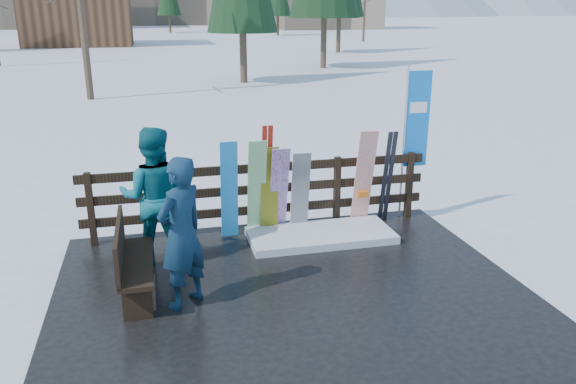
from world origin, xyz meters
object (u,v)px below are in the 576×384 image
object	(u,v)px
snowboard_1	(257,188)
person_back	(154,196)
snowboard_2	(269,191)
rental_flag	(414,125)
snowboard_0	(229,190)
person_front	(181,233)
bench	(130,258)
snowboard_4	(300,192)
snowboard_5	(364,179)
snowboard_3	(279,191)

from	to	relation	value
snowboard_1	person_back	xyz separation A→B (m)	(-1.56, -0.60, 0.19)
snowboard_2	rental_flag	world-z (taller)	rental_flag
snowboard_1	snowboard_2	bearing A→B (deg)	-0.00
snowboard_1	snowboard_0	bearing A→B (deg)	180.00
snowboard_1	person_front	world-z (taller)	person_front
bench	snowboard_4	distance (m)	3.05
snowboard_0	snowboard_2	distance (m)	0.64
person_front	snowboard_5	bearing A→B (deg)	171.67
snowboard_4	rental_flag	distance (m)	2.26
snowboard_2	snowboard_0	bearing A→B (deg)	180.00
bench	person_back	size ratio (longest dim) A/B	0.77
bench	person_front	xyz separation A→B (m)	(0.63, -0.36, 0.42)
snowboard_1	rental_flag	size ratio (longest dim) A/B	0.62
snowboard_5	person_front	world-z (taller)	person_front
snowboard_3	snowboard_4	distance (m)	0.35
snowboard_2	snowboard_4	bearing A→B (deg)	0.00
bench	snowboard_2	distance (m)	2.64
snowboard_4	rental_flag	xyz separation A→B (m)	(2.03, 0.27, 0.94)
bench	person_front	world-z (taller)	person_front
snowboard_0	snowboard_4	bearing A→B (deg)	-0.00
snowboard_0	snowboard_3	world-z (taller)	snowboard_0
snowboard_2	person_front	xyz separation A→B (m)	(-1.47, -1.95, 0.21)
snowboard_2	bench	bearing A→B (deg)	-142.99
person_front	person_back	size ratio (longest dim) A/B	0.96
snowboard_1	person_front	bearing A→B (deg)	-123.07
snowboard_4	snowboard_2	bearing A→B (deg)	180.00
snowboard_2	person_back	xyz separation A→B (m)	(-1.76, -0.60, 0.25)
rental_flag	person_front	distance (m)	4.62
snowboard_5	person_front	xyz separation A→B (m)	(-3.04, -1.95, 0.11)
snowboard_0	snowboard_3	distance (m)	0.79
snowboard_4	person_back	distance (m)	2.36
snowboard_1	snowboard_5	world-z (taller)	snowboard_5
snowboard_3	bench	bearing A→B (deg)	-144.90
snowboard_3	person_front	world-z (taller)	person_front
snowboard_0	person_back	bearing A→B (deg)	-152.13
snowboard_0	rental_flag	size ratio (longest dim) A/B	0.61
bench	snowboard_1	size ratio (longest dim) A/B	0.93
person_back	rental_flag	bearing A→B (deg)	-159.70
snowboard_1	snowboard_5	bearing A→B (deg)	-0.00
snowboard_2	person_back	size ratio (longest dim) A/B	0.75
rental_flag	snowboard_1	bearing A→B (deg)	-174.36
snowboard_3	snowboard_5	size ratio (longest dim) A/B	0.89
snowboard_4	person_back	world-z (taller)	person_back
snowboard_4	snowboard_5	size ratio (longest dim) A/B	0.80
snowboard_0	person_front	xyz separation A→B (m)	(-0.84, -1.95, 0.14)
snowboard_3	snowboard_4	bearing A→B (deg)	-0.00
person_back	snowboard_5	bearing A→B (deg)	-160.95
bench	person_front	bearing A→B (deg)	-29.93
snowboard_4	rental_flag	bearing A→B (deg)	7.56
person_front	person_back	distance (m)	1.38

